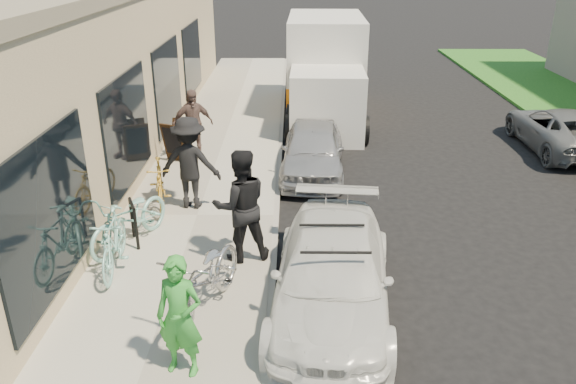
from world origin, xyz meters
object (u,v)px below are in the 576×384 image
object	(u,v)px
bike_rack	(133,219)
bystander_b	(193,124)
sandwich_board	(177,141)
woman_rider	(180,317)
cruiser_bike_b	(130,218)
bystander_a	(190,163)
sedan_silver	(313,150)
cruiser_bike_a	(113,242)
sedan_white	(332,275)
cruiser_bike_c	(160,184)
far_car_gray	(560,129)
moving_truck	(325,73)
tandem_bike	(205,281)
man_standing	(241,206)

from	to	relation	value
bike_rack	bystander_b	world-z (taller)	bystander_b
sandwich_board	woman_rider	distance (m)	7.68
cruiser_bike_b	bystander_a	xyz separation A→B (m)	(0.81, 1.62, 0.42)
sedan_silver	cruiser_bike_a	bearing A→B (deg)	-122.57
sandwich_board	sedan_white	bearing A→B (deg)	-36.61
cruiser_bike_c	bystander_b	size ratio (longest dim) A/B	0.90
bike_rack	far_car_gray	xyz separation A→B (m)	(9.89, 5.55, -0.07)
bike_rack	woman_rider	bearing A→B (deg)	-66.25
woman_rider	cruiser_bike_a	distance (m)	2.86
cruiser_bike_a	cruiser_bike_c	bearing A→B (deg)	80.41
sedan_silver	far_car_gray	bearing A→B (deg)	18.91
sandwich_board	moving_truck	size ratio (longest dim) A/B	0.15
sandwich_board	moving_truck	world-z (taller)	moving_truck
sandwich_board	bystander_a	size ratio (longest dim) A/B	0.52
sedan_silver	cruiser_bike_a	size ratio (longest dim) A/B	2.15
sedan_silver	cruiser_bike_c	distance (m)	3.81
cruiser_bike_a	cruiser_bike_c	xyz separation A→B (m)	(0.21, 2.47, -0.03)
tandem_bike	cruiser_bike_a	bearing A→B (deg)	161.22
sedan_white	tandem_bike	xyz separation A→B (m)	(-1.80, -0.34, 0.11)
cruiser_bike_b	tandem_bike	bearing A→B (deg)	-26.89
moving_truck	bystander_b	distance (m)	5.69
sandwich_board	sedan_white	size ratio (longest dim) A/B	0.22
far_car_gray	woman_rider	bearing A→B (deg)	46.57
woman_rider	cruiser_bike_b	size ratio (longest dim) A/B	0.82
bike_rack	far_car_gray	distance (m)	11.35
bystander_a	far_car_gray	bearing A→B (deg)	-149.14
bike_rack	cruiser_bike_a	distance (m)	0.88
sandwich_board	sedan_white	xyz separation A→B (m)	(3.40, -6.04, -0.04)
sandwich_board	cruiser_bike_b	xyz separation A→B (m)	(-0.02, -4.32, 0.02)
bike_rack	bystander_b	xyz separation A→B (m)	(0.34, 4.42, 0.39)
woman_rider	bystander_b	distance (m)	7.77
far_car_gray	bystander_b	size ratio (longest dim) A/B	2.32
woman_rider	cruiser_bike_c	distance (m)	5.06
sedan_white	moving_truck	distance (m)	10.73
sedan_silver	woman_rider	xyz separation A→B (m)	(-1.83, -7.00, 0.34)
sedan_silver	cruiser_bike_a	xyz separation A→B (m)	(-3.36, -4.60, 0.04)
sandwich_board	man_standing	bearing A→B (deg)	-43.42
sedan_silver	tandem_bike	xyz separation A→B (m)	(-1.70, -5.85, 0.10)
sandwich_board	woman_rider	world-z (taller)	woman_rider
man_standing	tandem_bike	bearing A→B (deg)	61.37
sedan_white	cruiser_bike_a	distance (m)	3.57
woman_rider	cruiser_bike_b	distance (m)	3.55
bike_rack	cruiser_bike_b	world-z (taller)	cruiser_bike_b
sandwich_board	bystander_b	bearing A→B (deg)	47.58
cruiser_bike_b	cruiser_bike_c	world-z (taller)	cruiser_bike_b
woman_rider	bystander_a	size ratio (longest dim) A/B	0.86
moving_truck	cruiser_bike_b	xyz separation A→B (m)	(-3.86, -8.97, -0.68)
woman_rider	man_standing	size ratio (longest dim) A/B	0.83
man_standing	bystander_b	xyz separation A→B (m)	(-1.60, 4.91, -0.10)
sedan_silver	bike_rack	bearing A→B (deg)	-127.67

